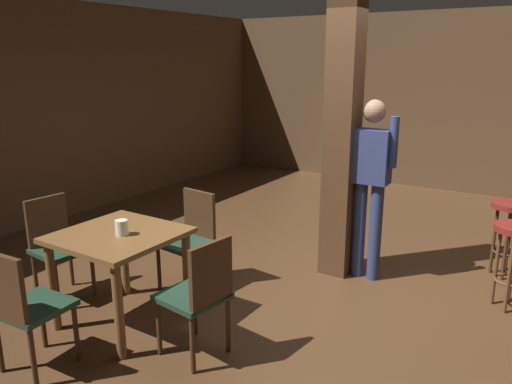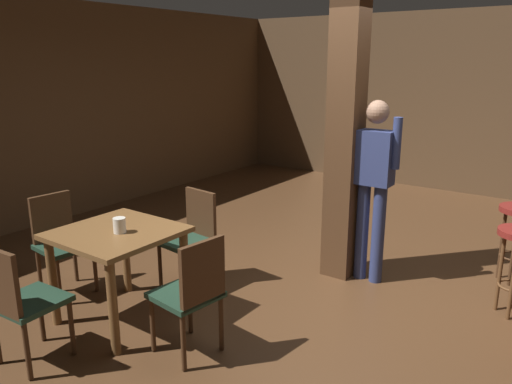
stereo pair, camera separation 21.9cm
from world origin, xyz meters
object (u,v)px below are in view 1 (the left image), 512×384
chair_east (200,292)px  chair_north (191,235)px  napkin_cup (122,228)px  chair_south (23,304)px  dining_table (119,250)px  chair_west (56,242)px  bar_stool_mid (511,221)px  standing_person (370,177)px

chair_east → chair_north: size_ratio=1.00×
napkin_cup → chair_east: bearing=-1.9°
chair_south → napkin_cup: chair_south is taller
chair_south → chair_east: bearing=41.6°
chair_north → chair_south: bearing=-92.3°
chair_south → chair_north: 1.64m
dining_table → napkin_cup: bearing=-15.9°
chair_west → chair_east: same height
chair_west → bar_stool_mid: bearing=38.4°
dining_table → napkin_cup: napkin_cup is taller
chair_east → chair_south: same height
chair_west → chair_north: size_ratio=1.00×
chair_west → chair_north: bearing=41.8°
napkin_cup → bar_stool_mid: size_ratio=0.16×
chair_east → bar_stool_mid: bearing=58.8°
chair_west → napkin_cup: (0.91, -0.05, 0.32)m
napkin_cup → bar_stool_mid: bearing=48.1°
chair_south → chair_north: same height
chair_east → bar_stool_mid: (1.64, 2.71, 0.06)m
napkin_cup → standing_person: (1.26, 1.91, 0.18)m
dining_table → napkin_cup: size_ratio=7.29×
dining_table → chair_west: bearing=177.8°
chair_north → napkin_cup: 0.90m
dining_table → chair_south: 0.82m
chair_north → bar_stool_mid: chair_north is taller
chair_west → bar_stool_mid: chair_west is taller
standing_person → napkin_cup: bearing=-123.5°
dining_table → chair_south: bearing=-92.2°
dining_table → chair_north: (0.03, 0.82, -0.12)m
chair_south → napkin_cup: bearing=83.1°
chair_south → standing_person: 3.07m
chair_east → napkin_cup: (-0.77, 0.03, 0.32)m
chair_west → chair_south: same height
dining_table → napkin_cup: 0.21m
chair_east → standing_person: 2.05m
chair_east → standing_person: (0.49, 1.93, 0.50)m
standing_person → bar_stool_mid: 1.45m
standing_person → bar_stool_mid: bearing=34.1°
dining_table → napkin_cup: (0.07, -0.02, 0.20)m
chair_north → standing_person: 1.75m
standing_person → chair_east: bearing=-104.3°
dining_table → bar_stool_mid: (2.47, 2.66, -0.06)m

